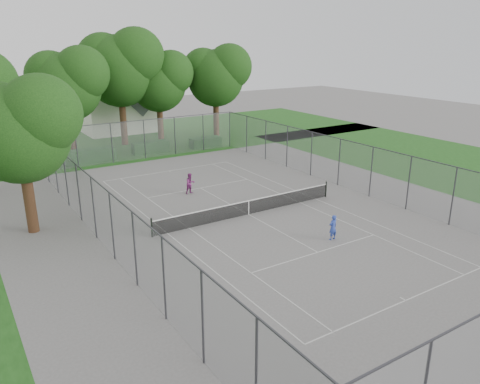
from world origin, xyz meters
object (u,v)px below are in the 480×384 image
tennis_net (249,207)px  house (117,98)px  woman_player (190,183)px  girl_player (333,227)px

tennis_net → house: bearing=85.8°
house → woman_player: bearing=-97.7°
girl_player → tennis_net: bearing=-74.5°
tennis_net → girl_player: bearing=-72.6°
tennis_net → woman_player: woman_player is taller
woman_player → tennis_net: bearing=-87.4°
tennis_net → girl_player: size_ratio=9.09×
tennis_net → woman_player: bearing=101.7°
girl_player → woman_player: (-2.91, 11.24, 0.04)m
tennis_net → girl_player: 5.87m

